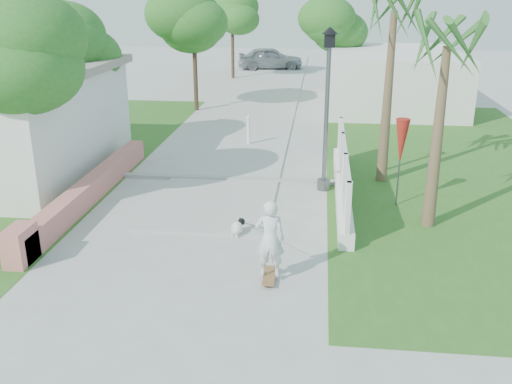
# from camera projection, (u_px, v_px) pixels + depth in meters

# --- Properties ---
(ground) EXTENTS (90.00, 90.00, 0.00)m
(ground) POSITION_uv_depth(u_px,v_px,m) (176.00, 276.00, 11.29)
(ground) COLOR #B7B7B2
(ground) RESTS_ON ground
(path_strip) EXTENTS (3.20, 36.00, 0.06)m
(path_strip) POSITION_uv_depth(u_px,v_px,m) (269.00, 95.00, 29.98)
(path_strip) COLOR #B7B7B2
(path_strip) RESTS_ON ground
(curb) EXTENTS (6.50, 0.25, 0.10)m
(curb) POSITION_uv_depth(u_px,v_px,m) (225.00, 179.00, 16.88)
(curb) COLOR #999993
(curb) RESTS_ON ground
(grass_left) EXTENTS (8.00, 20.00, 0.01)m
(grass_left) POSITION_uv_depth(u_px,v_px,m) (33.00, 154.00, 19.51)
(grass_left) COLOR #31651F
(grass_left) RESTS_ON ground
(grass_right) EXTENTS (8.00, 20.00, 0.01)m
(grass_right) POSITION_uv_depth(u_px,v_px,m) (454.00, 168.00, 18.02)
(grass_right) COLOR #31651F
(grass_right) RESTS_ON ground
(pink_wall) EXTENTS (0.45, 8.20, 0.80)m
(pink_wall) POSITION_uv_depth(u_px,v_px,m) (85.00, 194.00, 14.86)
(pink_wall) COLOR #C66C65
(pink_wall) RESTS_ON ground
(lattice_fence) EXTENTS (0.35, 7.00, 1.50)m
(lattice_fence) POSITION_uv_depth(u_px,v_px,m) (343.00, 177.00, 15.42)
(lattice_fence) COLOR white
(lattice_fence) RESTS_ON ground
(building_right) EXTENTS (6.00, 8.00, 2.60)m
(building_right) POSITION_uv_depth(u_px,v_px,m) (391.00, 79.00, 27.04)
(building_right) COLOR silver
(building_right) RESTS_ON ground
(street_lamp) EXTENTS (0.44, 0.44, 4.44)m
(street_lamp) POSITION_uv_depth(u_px,v_px,m) (327.00, 104.00, 15.30)
(street_lamp) COLOR #59595E
(street_lamp) RESTS_ON ground
(bollard) EXTENTS (0.14, 0.14, 1.09)m
(bollard) POSITION_uv_depth(u_px,v_px,m) (249.00, 130.00, 20.42)
(bollard) COLOR white
(bollard) RESTS_ON ground
(patio_umbrella) EXTENTS (0.36, 0.36, 2.30)m
(patio_umbrella) POSITION_uv_depth(u_px,v_px,m) (401.00, 143.00, 14.42)
(patio_umbrella) COLOR #59595E
(patio_umbrella) RESTS_ON ground
(tree_left_near) EXTENTS (3.60, 3.60, 5.28)m
(tree_left_near) POSITION_uv_depth(u_px,v_px,m) (11.00, 59.00, 13.26)
(tree_left_near) COLOR #4C3826
(tree_left_near) RESTS_ON ground
(tree_left_mid) EXTENTS (3.20, 3.20, 4.85)m
(tree_left_mid) POSITION_uv_depth(u_px,v_px,m) (70.00, 49.00, 18.61)
(tree_left_mid) COLOR #4C3826
(tree_left_mid) RESTS_ON ground
(tree_path_left) EXTENTS (3.40, 3.40, 5.23)m
(tree_path_left) POSITION_uv_depth(u_px,v_px,m) (194.00, 25.00, 25.25)
(tree_path_left) COLOR #4C3826
(tree_path_left) RESTS_ON ground
(tree_path_right) EXTENTS (3.00, 3.00, 4.79)m
(tree_path_right) POSITION_uv_depth(u_px,v_px,m) (333.00, 27.00, 28.44)
(tree_path_right) COLOR #4C3826
(tree_path_right) RESTS_ON ground
(tree_path_far) EXTENTS (3.20, 3.20, 5.17)m
(tree_path_far) POSITION_uv_depth(u_px,v_px,m) (232.00, 15.00, 34.58)
(tree_path_far) COLOR #4C3826
(tree_path_far) RESTS_ON ground
(palm_far) EXTENTS (1.80, 1.80, 5.30)m
(palm_far) POSITION_uv_depth(u_px,v_px,m) (393.00, 23.00, 15.36)
(palm_far) COLOR brown
(palm_far) RESTS_ON ground
(palm_near) EXTENTS (1.80, 1.80, 4.70)m
(palm_near) POSITION_uv_depth(u_px,v_px,m) (446.00, 58.00, 12.37)
(palm_near) COLOR brown
(palm_near) RESTS_ON ground
(skateboarder) EXTENTS (1.22, 2.60, 1.66)m
(skateboarder) POSITION_uv_depth(u_px,v_px,m) (252.00, 227.00, 11.78)
(skateboarder) COLOR olive
(skateboarder) RESTS_ON ground
(dog) EXTENTS (0.40, 0.54, 0.39)m
(dog) POSITION_uv_depth(u_px,v_px,m) (238.00, 227.00, 13.07)
(dog) COLOR white
(dog) RESTS_ON ground
(parked_car) EXTENTS (4.60, 2.22, 1.51)m
(parked_car) POSITION_uv_depth(u_px,v_px,m) (270.00, 58.00, 39.43)
(parked_car) COLOR #A9AAB0
(parked_car) RESTS_ON ground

